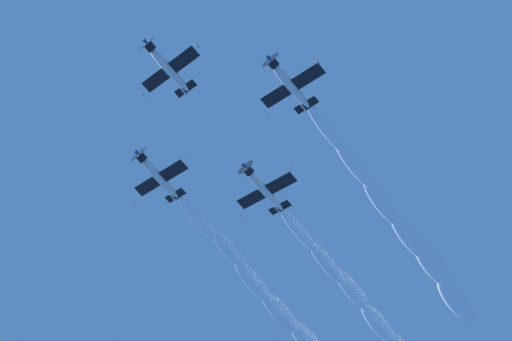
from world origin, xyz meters
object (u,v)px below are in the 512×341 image
(airplane_lead, at_px, (167,67))
(airplane_right_wingman, at_px, (158,175))
(airplane_slot_tail, at_px, (263,188))
(airplane_left_wingman, at_px, (289,83))

(airplane_lead, relative_size, airplane_right_wingman, 1.01)
(airplane_right_wingman, xyz_separation_m, airplane_slot_tail, (11.64, -4.78, -0.25))
(airplane_right_wingman, bearing_deg, airplane_slot_tail, -22.33)
(airplane_slot_tail, bearing_deg, airplane_lead, -156.39)
(airplane_left_wingman, distance_m, airplane_right_wingman, 19.14)
(airplane_lead, height_order, airplane_left_wingman, airplane_lead)
(airplane_slot_tail, bearing_deg, airplane_right_wingman, 157.67)
(airplane_lead, xyz_separation_m, airplane_slot_tail, (16.55, 7.23, -0.60))
(airplane_left_wingman, distance_m, airplane_slot_tail, 13.27)
(airplane_lead, relative_size, airplane_slot_tail, 1.00)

